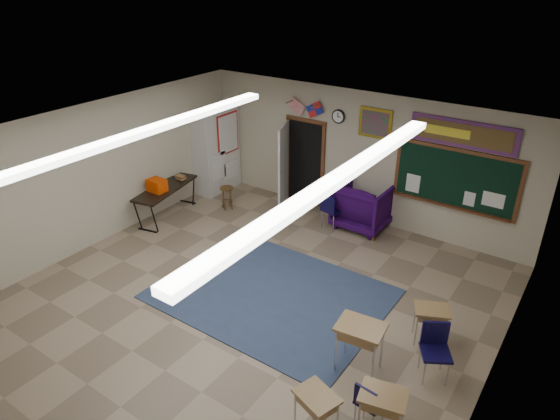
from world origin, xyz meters
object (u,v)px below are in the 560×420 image
Objects in this scene: wingback_armchair at (363,205)px; wooden_stool at (227,198)px; student_desk_front_right at (430,323)px; student_desk_front_left at (359,345)px; folding_table at (166,201)px.

wooden_stool is (-3.13, -1.06, -0.24)m from wingback_armchair.
wooden_stool is at bearing 137.12° from student_desk_front_right.
student_desk_front_left is at bearing -30.96° from wooden_stool.
student_desk_front_right is (0.65, 1.20, -0.10)m from student_desk_front_left.
wingback_armchair is 4.56m from student_desk_front_left.
wingback_armchair is 0.61× the size of folding_table.
wingback_armchair is 1.43× the size of student_desk_front_left.
wingback_armchair is at bearing 109.21° from student_desk_front_left.
student_desk_front_right is at bearing -17.91° from wooden_stool.
folding_table is (-5.99, 1.92, -0.04)m from student_desk_front_left.
folding_table is at bearing -128.36° from wooden_stool.
student_desk_front_left is 1.45× the size of wooden_stool.
student_desk_front_left reaches higher than student_desk_front_right.
folding_table reaches higher than student_desk_front_left.
folding_table reaches higher than student_desk_front_right.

